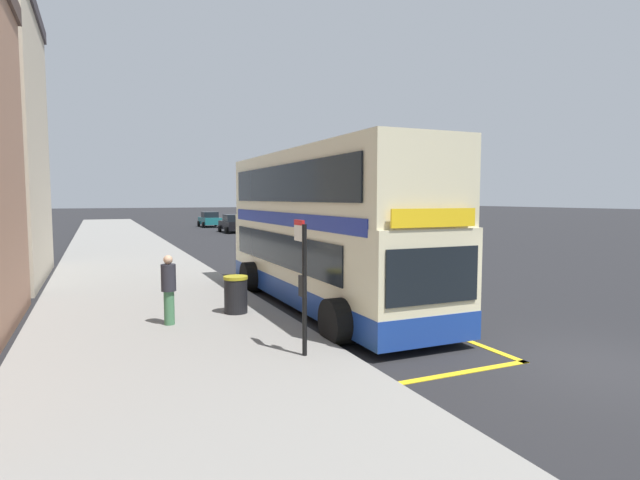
{
  "coord_description": "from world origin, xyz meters",
  "views": [
    {
      "loc": [
        -8.36,
        -6.22,
        3.1
      ],
      "look_at": [
        -1.73,
        8.77,
        1.73
      ],
      "focal_mm": 28.39,
      "sensor_mm": 36.0,
      "label": 1
    }
  ],
  "objects_px": {
    "parked_car_teal_ahead": "(210,219)",
    "litter_bin": "(236,294)",
    "parked_car_black_far": "(233,224)",
    "double_decker_bus": "(323,234)",
    "bus_stop_sign": "(303,275)",
    "parked_car_silver_distant": "(271,231)",
    "pedestrian_waiting_near_sign": "(169,287)"
  },
  "relations": [
    {
      "from": "pedestrian_waiting_near_sign",
      "to": "parked_car_silver_distant",
      "type": "bearing_deg",
      "value": 65.93
    },
    {
      "from": "parked_car_teal_ahead",
      "to": "litter_bin",
      "type": "xyz_separation_m",
      "value": [
        -7.89,
        -41.71,
        -0.18
      ]
    },
    {
      "from": "parked_car_silver_distant",
      "to": "parked_car_black_far",
      "type": "height_order",
      "value": "same"
    },
    {
      "from": "parked_car_black_far",
      "to": "parked_car_teal_ahead",
      "type": "height_order",
      "value": "same"
    },
    {
      "from": "bus_stop_sign",
      "to": "parked_car_silver_distant",
      "type": "bearing_deg",
      "value": 73.0
    },
    {
      "from": "parked_car_silver_distant",
      "to": "double_decker_bus",
      "type": "bearing_deg",
      "value": -104.51
    },
    {
      "from": "double_decker_bus",
      "to": "parked_car_silver_distant",
      "type": "bearing_deg",
      "value": 75.71
    },
    {
      "from": "double_decker_bus",
      "to": "parked_car_silver_distant",
      "type": "height_order",
      "value": "double_decker_bus"
    },
    {
      "from": "double_decker_bus",
      "to": "litter_bin",
      "type": "height_order",
      "value": "double_decker_bus"
    },
    {
      "from": "parked_car_black_far",
      "to": "litter_bin",
      "type": "height_order",
      "value": "parked_car_black_far"
    },
    {
      "from": "parked_car_teal_ahead",
      "to": "litter_bin",
      "type": "relative_size",
      "value": 4.39
    },
    {
      "from": "double_decker_bus",
      "to": "parked_car_teal_ahead",
      "type": "height_order",
      "value": "double_decker_bus"
    },
    {
      "from": "double_decker_bus",
      "to": "pedestrian_waiting_near_sign",
      "type": "relative_size",
      "value": 6.37
    },
    {
      "from": "bus_stop_sign",
      "to": "parked_car_teal_ahead",
      "type": "relative_size",
      "value": 0.61
    },
    {
      "from": "double_decker_bus",
      "to": "litter_bin",
      "type": "bearing_deg",
      "value": -169.13
    },
    {
      "from": "double_decker_bus",
      "to": "pedestrian_waiting_near_sign",
      "type": "bearing_deg",
      "value": -166.37
    },
    {
      "from": "double_decker_bus",
      "to": "bus_stop_sign",
      "type": "distance_m",
      "value": 5.06
    },
    {
      "from": "litter_bin",
      "to": "pedestrian_waiting_near_sign",
      "type": "bearing_deg",
      "value": -162.2
    },
    {
      "from": "pedestrian_waiting_near_sign",
      "to": "bus_stop_sign",
      "type": "bearing_deg",
      "value": -59.03
    },
    {
      "from": "double_decker_bus",
      "to": "parked_car_black_far",
      "type": "bearing_deg",
      "value": 80.41
    },
    {
      "from": "pedestrian_waiting_near_sign",
      "to": "litter_bin",
      "type": "bearing_deg",
      "value": 17.8
    },
    {
      "from": "litter_bin",
      "to": "parked_car_teal_ahead",
      "type": "bearing_deg",
      "value": 79.29
    },
    {
      "from": "parked_car_black_far",
      "to": "pedestrian_waiting_near_sign",
      "type": "height_order",
      "value": "pedestrian_waiting_near_sign"
    },
    {
      "from": "parked_car_black_far",
      "to": "parked_car_teal_ahead",
      "type": "xyz_separation_m",
      "value": [
        -0.13,
        9.67,
        0.0
      ]
    },
    {
      "from": "parked_car_black_far",
      "to": "litter_bin",
      "type": "distance_m",
      "value": 33.03
    },
    {
      "from": "parked_car_teal_ahead",
      "to": "bus_stop_sign",
      "type": "bearing_deg",
      "value": -98.74
    },
    {
      "from": "parked_car_silver_distant",
      "to": "parked_car_black_far",
      "type": "xyz_separation_m",
      "value": [
        0.1,
        10.99,
        0.0
      ]
    },
    {
      "from": "double_decker_bus",
      "to": "pedestrian_waiting_near_sign",
      "type": "xyz_separation_m",
      "value": [
        -4.42,
        -1.07,
        -1.04
      ]
    },
    {
      "from": "parked_car_teal_ahead",
      "to": "parked_car_silver_distant",
      "type": "bearing_deg",
      "value": -89.2
    },
    {
      "from": "parked_car_silver_distant",
      "to": "pedestrian_waiting_near_sign",
      "type": "xyz_separation_m",
      "value": [
        -9.65,
        -21.6,
        0.23
      ]
    },
    {
      "from": "double_decker_bus",
      "to": "bus_stop_sign",
      "type": "xyz_separation_m",
      "value": [
        -2.4,
        -4.43,
        -0.41
      ]
    },
    {
      "from": "parked_car_silver_distant",
      "to": "litter_bin",
      "type": "height_order",
      "value": "parked_car_silver_distant"
    }
  ]
}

